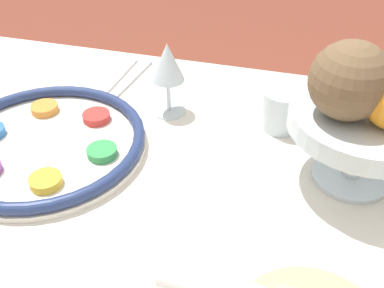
{
  "coord_description": "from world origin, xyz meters",
  "views": [
    {
      "loc": [
        0.12,
        -0.43,
        1.22
      ],
      "look_at": [
        -0.03,
        0.12,
        0.78
      ],
      "focal_mm": 42.0,
      "sensor_mm": 36.0,
      "label": 1
    }
  ],
  "objects_px": {
    "seder_plate": "(45,142)",
    "fruit_stand": "(364,126)",
    "cup_near": "(282,109)",
    "wine_glass": "(168,65)",
    "coconut": "(349,81)"
  },
  "relations": [
    {
      "from": "seder_plate",
      "to": "fruit_stand",
      "type": "relative_size",
      "value": 1.53
    },
    {
      "from": "seder_plate",
      "to": "cup_near",
      "type": "relative_size",
      "value": 4.54
    },
    {
      "from": "seder_plate",
      "to": "fruit_stand",
      "type": "distance_m",
      "value": 0.52
    },
    {
      "from": "wine_glass",
      "to": "fruit_stand",
      "type": "xyz_separation_m",
      "value": [
        0.34,
        -0.11,
        0.0
      ]
    },
    {
      "from": "seder_plate",
      "to": "cup_near",
      "type": "xyz_separation_m",
      "value": [
        0.38,
        0.18,
        0.02
      ]
    },
    {
      "from": "wine_glass",
      "to": "cup_near",
      "type": "relative_size",
      "value": 1.88
    },
    {
      "from": "coconut",
      "to": "fruit_stand",
      "type": "bearing_deg",
      "value": 27.29
    },
    {
      "from": "coconut",
      "to": "cup_near",
      "type": "relative_size",
      "value": 1.45
    },
    {
      "from": "coconut",
      "to": "cup_near",
      "type": "xyz_separation_m",
      "value": [
        -0.09,
        0.13,
        -0.14
      ]
    },
    {
      "from": "coconut",
      "to": "cup_near",
      "type": "height_order",
      "value": "coconut"
    },
    {
      "from": "wine_glass",
      "to": "fruit_stand",
      "type": "height_order",
      "value": "wine_glass"
    },
    {
      "from": "seder_plate",
      "to": "fruit_stand",
      "type": "height_order",
      "value": "fruit_stand"
    },
    {
      "from": "fruit_stand",
      "to": "coconut",
      "type": "distance_m",
      "value": 0.09
    },
    {
      "from": "fruit_stand",
      "to": "seder_plate",
      "type": "bearing_deg",
      "value": -172.95
    },
    {
      "from": "seder_plate",
      "to": "fruit_stand",
      "type": "xyz_separation_m",
      "value": [
        0.5,
        0.06,
        0.09
      ]
    }
  ]
}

